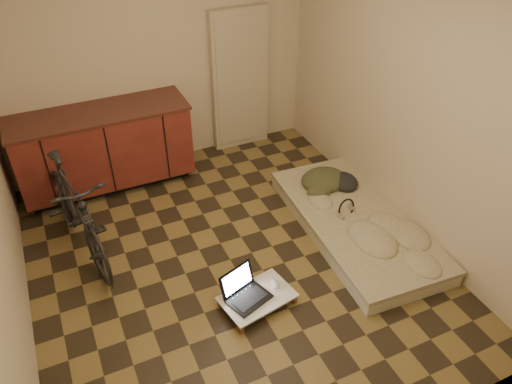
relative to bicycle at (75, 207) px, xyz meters
name	(u,v)px	position (x,y,z in m)	size (l,w,h in m)	color
room_shell	(225,138)	(1.20, -0.70, 0.78)	(3.50, 4.00, 2.60)	brown
cabinets	(105,148)	(0.45, 1.01, -0.05)	(1.84, 0.62, 0.91)	black
appliance_panel	(240,80)	(2.15, 1.24, 0.33)	(0.70, 0.10, 1.70)	#C2B59A
bicycle	(75,207)	(0.00, 0.00, 0.00)	(0.47, 1.61, 1.04)	black
futon	(356,223)	(2.50, -0.83, -0.43)	(1.09, 2.08, 0.17)	beige
clothing_pile	(329,176)	(2.54, -0.23, -0.24)	(0.53, 0.44, 0.21)	#373B22
headphones	(346,208)	(2.42, -0.75, -0.27)	(0.23, 0.21, 0.15)	black
lap_desk	(257,297)	(1.20, -1.30, -0.43)	(0.66, 0.49, 0.10)	brown
laptop	(245,292)	(1.11, -1.25, -0.37)	(0.42, 0.40, 0.23)	black
mouse	(275,284)	(1.39, -1.25, -0.40)	(0.07, 0.11, 0.04)	silver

